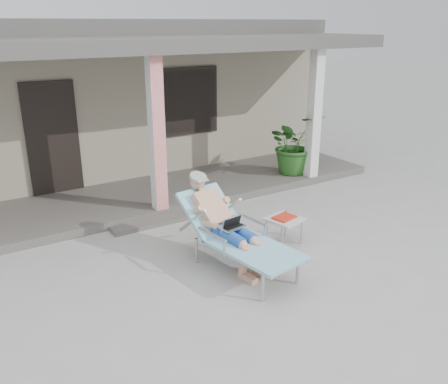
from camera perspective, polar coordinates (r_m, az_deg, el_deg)
ground at (r=6.78m, az=0.13°, el=-8.79°), size 60.00×60.00×0.00m
house at (r=12.07m, az=-16.85°, el=11.44°), size 10.40×5.40×3.30m
porch_deck at (r=9.20m, az=-9.85°, el=-0.66°), size 10.00×2.00×0.15m
porch_overhang at (r=8.60m, az=-10.80°, el=16.42°), size 10.00×2.30×2.85m
porch_step at (r=8.23m, az=-6.74°, el=-3.28°), size 2.00×0.30×0.07m
lounger at (r=6.46m, az=0.72°, el=-2.49°), size 1.03×2.04×1.29m
side_table at (r=7.36m, az=7.27°, el=-3.42°), size 0.57×0.57×0.43m
potted_palm at (r=10.28m, az=8.46°, el=5.75°), size 1.23×1.09×1.28m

